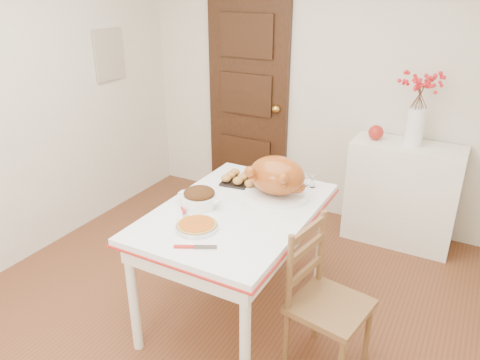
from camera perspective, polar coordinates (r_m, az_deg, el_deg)
The scene contains 17 objects.
floor at distance 3.24m, azimuth -4.62°, elevation -17.72°, with size 3.50×4.00×0.00m, color #5E2E1A.
wall_back at distance 4.33m, azimuth 9.62°, elevation 11.55°, with size 3.50×0.00×2.50m, color beige.
door_back at distance 4.62m, azimuth 1.00°, elevation 9.83°, with size 0.85×0.06×2.06m, color #381A10.
photo_board at distance 4.51m, azimuth -15.90°, elevation 14.72°, with size 0.03×0.35×0.45m, color beige.
sideboard at distance 4.17m, azimuth 19.38°, elevation -1.64°, with size 0.89×0.40×0.89m, color white.
kitchen_table at distance 3.11m, azimuth -0.45°, elevation -10.20°, with size 0.92×1.34×0.80m, color white, non-canonical shape.
chair_oak at distance 2.73m, azimuth 11.14°, elevation -14.73°, with size 0.40×0.40×0.92m, color brown, non-canonical shape.
berry_vase at distance 3.92m, azimuth 21.20°, elevation 8.43°, with size 0.33×0.33×0.64m, color white, non-canonical shape.
apple at distance 4.04m, azimuth 16.48°, elevation 5.67°, with size 0.12×0.12×0.12m, color #A82018.
turkey_platter at distance 3.02m, azimuth 4.56°, elevation 0.30°, with size 0.44×0.35×0.28m, color #9C4418, non-canonical shape.
pumpkin_pie at distance 2.68m, azimuth -5.38°, elevation -5.61°, with size 0.24×0.24×0.05m, color #B15111.
stuffing_dish at distance 2.93m, azimuth -5.05°, elevation -2.14°, with size 0.30×0.23×0.11m, color #3A1C08, non-canonical shape.
rolls_tray at distance 3.25m, azimuth 0.26°, elevation 0.15°, with size 0.27×0.21×0.07m, color #C47E38, non-canonical shape.
pie_server at distance 2.52m, azimuth -5.56°, elevation -8.24°, with size 0.23×0.07×0.01m, color silver, non-canonical shape.
carving_knife at distance 2.83m, azimuth -6.73°, elevation -4.41°, with size 0.24×0.06×0.01m, color silver, non-canonical shape.
drinking_glass at distance 3.26m, azimuth 4.98°, elevation 0.45°, with size 0.06×0.06×0.10m, color white.
shaker_pair at distance 3.23m, azimuth 8.52°, elevation -0.08°, with size 0.09×0.04×0.09m, color white, non-canonical shape.
Camera 1 is at (1.37, -2.00, 2.14)m, focal length 34.46 mm.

